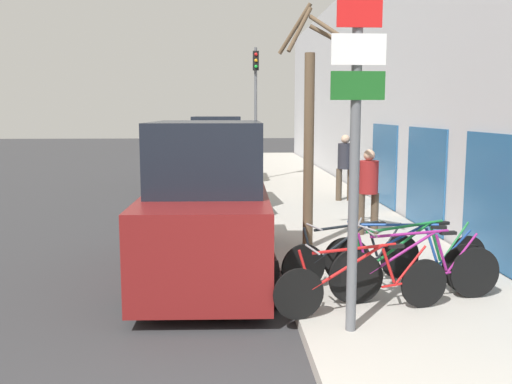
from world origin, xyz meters
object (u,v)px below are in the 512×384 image
Objects in this scene: bicycle_3 at (406,261)px; traffic_light at (256,96)px; bicycle_0 at (363,284)px; pedestrian_far at (345,163)px; signpost at (355,145)px; parked_car_2 at (218,155)px; pedestrian_near at (368,186)px; parked_car_0 at (208,208)px; bicycle_2 at (413,263)px; bicycle_4 at (353,258)px; street_tree at (310,134)px; parked_car_1 at (212,172)px; bicycle_1 at (417,271)px.

traffic_light is at bearing 23.74° from bicycle_3.
pedestrian_far reaches higher than bicycle_0.
parked_car_2 is at bearing 96.58° from signpost.
signpost is at bearing -113.12° from pedestrian_near.
parked_car_0 is (-2.66, 1.26, 0.52)m from bicycle_3.
bicycle_2 is 0.49× the size of parked_car_2.
bicycle_2 is at bearing -141.31° from bicycle_4.
pedestrian_far is 5.63m from street_tree.
parked_car_1 is at bearing 101.23° from signpost.
bicycle_4 is (-0.66, 0.26, -0.02)m from bicycle_3.
bicycle_2 is 1.11× the size of bicycle_3.
pedestrian_near is (1.41, 4.83, -1.06)m from signpost.
parked_car_1 reaches higher than bicycle_3.
bicycle_2 is 3.68m from pedestrian_near.
parked_car_0 is at bearing 41.57° from bicycle_2.
bicycle_0 is 1.20m from bicycle_3.
pedestrian_near is (1.01, 3.18, 0.58)m from bicycle_4.
parked_car_0 is 2.88× the size of pedestrian_near.
parked_car_2 is 9.15m from pedestrian_near.
bicycle_4 is at bearing -79.19° from parked_car_2.
pedestrian_near is 4.22m from pedestrian_far.
pedestrian_far is (3.46, 6.37, 0.10)m from parked_car_0.
pedestrian_far is at bearing 11.79° from bicycle_3.
bicycle_2 is at bearing -26.77° from parked_car_0.
street_tree is (0.10, 3.77, -0.03)m from signpost.
parked_car_1 is at bearing 13.77° from pedestrian_far.
parked_car_1 is at bearing -0.67° from bicycle_4.
bicycle_0 is at bearing -80.64° from parked_car_2.
bicycle_3 is at bearing -102.71° from pedestrian_near.
signpost is 0.87× the size of street_tree.
bicycle_1 is 0.53× the size of street_tree.
pedestrian_far reaches higher than bicycle_1.
parked_car_2 is 1.07× the size of traffic_light.
parked_car_0 is 1.14× the size of street_tree.
bicycle_1 is 7.92m from parked_car_1.
signpost is 3.29m from parked_car_0.
bicycle_3 is 12.37m from parked_car_2.
parked_car_1 is (-2.70, 7.43, 0.46)m from bicycle_1.
parked_car_0 reaches higher than pedestrian_far.
pedestrian_near is at bearing -35.39° from bicycle_4.
signpost is at bearing 142.29° from bicycle_0.
traffic_light is (-0.50, 13.27, 2.52)m from bicycle_0.
bicycle_2 is 7.66m from parked_car_1.
bicycle_4 is at bearing -81.91° from street_tree.
traffic_light reaches higher than bicycle_2.
parked_car_1 is at bearing -104.65° from traffic_light.
parked_car_0 is (-2.00, 1.00, 0.53)m from bicycle_4.
parked_car_0 reaches higher than bicycle_3.
pedestrian_near is at bearing -52.27° from parked_car_1.
bicycle_3 is 0.44× the size of parked_car_2.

